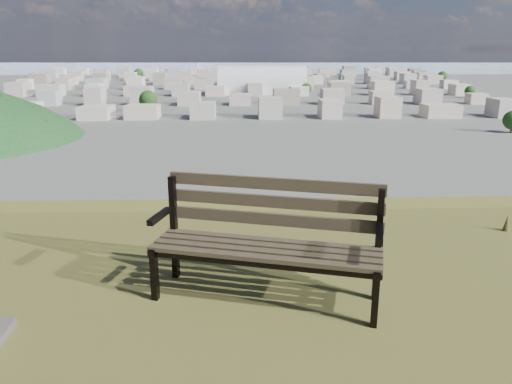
{
  "coord_description": "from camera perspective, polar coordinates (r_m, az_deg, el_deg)",
  "views": [
    {
      "loc": [
        -0.46,
        -1.74,
        26.88
      ],
      "look_at": [
        -0.27,
        3.76,
        25.3
      ],
      "focal_mm": 35.0,
      "sensor_mm": 36.0,
      "label": 1
    }
  ],
  "objects": [
    {
      "name": "park_bench",
      "position": [
        3.85,
        1.37,
        -4.78
      ],
      "size": [
        1.82,
        1.0,
        0.91
      ],
      "rotation": [
        0.0,
        0.0,
        -0.27
      ],
      "color": "#453927",
      "rests_on": "hilltop_mesa"
    },
    {
      "name": "arena",
      "position": [
        314.49,
        0.69,
        12.12
      ],
      "size": [
        53.89,
        23.81,
        22.53
      ],
      "rotation": [
        0.0,
        0.0,
        -0.02
      ],
      "color": "silver",
      "rests_on": "ground"
    },
    {
      "name": "city_blocks",
      "position": [
        396.88,
        -1.94,
        12.67
      ],
      "size": [
        395.0,
        361.0,
        7.0
      ],
      "color": "beige",
      "rests_on": "ground"
    },
    {
      "name": "city_trees",
      "position": [
        322.55,
        -6.71,
        12.03
      ],
      "size": [
        406.52,
        387.2,
        9.98
      ],
      "color": "#312618",
      "rests_on": "ground"
    },
    {
      "name": "bay_water",
      "position": [
        902.14,
        -1.99,
        14.34
      ],
      "size": [
        2400.0,
        700.0,
        0.12
      ],
      "primitive_type": "cube",
      "color": "#97ADC0",
      "rests_on": "ground"
    },
    {
      "name": "far_hills",
      "position": [
        1405.97,
        -4.6,
        15.95
      ],
      "size": [
        2050.0,
        340.0,
        60.0
      ],
      "color": "#A0B0C6",
      "rests_on": "ground"
    }
  ]
}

